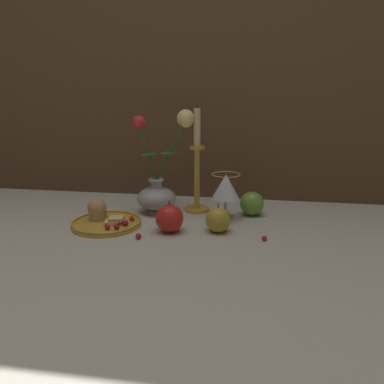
# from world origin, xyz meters

# --- Properties ---
(ground_plane) EXTENTS (2.40, 2.40, 0.00)m
(ground_plane) POSITION_xyz_m (0.00, 0.00, 0.00)
(ground_plane) COLOR #B7B2A3
(ground_plane) RESTS_ON ground
(wall_back) EXTENTS (2.40, 0.04, 1.20)m
(wall_back) POSITION_xyz_m (0.00, 0.32, 0.60)
(wall_back) COLOR brown
(wall_back) RESTS_ON ground_plane
(vase) EXTENTS (0.20, 0.13, 0.33)m
(vase) POSITION_xyz_m (-0.10, 0.10, 0.09)
(vase) COLOR #A3A3A8
(vase) RESTS_ON ground_plane
(plate_with_pastries) EXTENTS (0.21, 0.21, 0.08)m
(plate_with_pastries) POSITION_xyz_m (-0.23, -0.05, 0.02)
(plate_with_pastries) COLOR gold
(plate_with_pastries) RESTS_ON ground_plane
(wine_glass) EXTENTS (0.09, 0.09, 0.14)m
(wine_glass) POSITION_xyz_m (0.12, 0.06, 0.10)
(wine_glass) COLOR silver
(wine_glass) RESTS_ON ground_plane
(candlestick) EXTENTS (0.08, 0.08, 0.34)m
(candlestick) POSITION_xyz_m (0.02, 0.13, 0.13)
(candlestick) COLOR gold
(candlestick) RESTS_ON ground_plane
(apple_beside_vase) EXTENTS (0.07, 0.07, 0.08)m
(apple_beside_vase) POSITION_xyz_m (0.11, -0.05, 0.04)
(apple_beside_vase) COLOR #B2932D
(apple_beside_vase) RESTS_ON ground_plane
(apple_near_glass) EXTENTS (0.08, 0.08, 0.09)m
(apple_near_glass) POSITION_xyz_m (0.20, 0.12, 0.04)
(apple_near_glass) COLOR #669938
(apple_near_glass) RESTS_ON ground_plane
(apple_at_table_edge) EXTENTS (0.08, 0.08, 0.09)m
(apple_at_table_edge) POSITION_xyz_m (-0.03, -0.07, 0.04)
(apple_at_table_edge) COLOR red
(apple_at_table_edge) RESTS_ON ground_plane
(berry_near_plate) EXTENTS (0.02, 0.02, 0.02)m
(berry_near_plate) POSITION_xyz_m (-0.10, -0.14, 0.01)
(berry_near_plate) COLOR #AD192D
(berry_near_plate) RESTS_ON ground_plane
(berry_front_center) EXTENTS (0.01, 0.01, 0.01)m
(berry_front_center) POSITION_xyz_m (0.24, -0.10, 0.01)
(berry_front_center) COLOR #AD192D
(berry_front_center) RESTS_ON ground_plane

